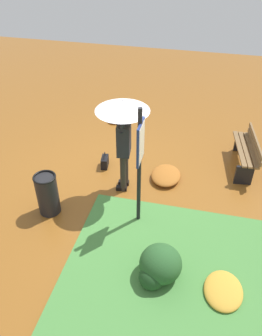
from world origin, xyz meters
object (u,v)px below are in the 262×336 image
object	(u,v)px
handbag	(105,162)
person_with_umbrella	(123,123)
info_sign_post	(140,156)
park_bench	(247,151)
trash_bin	(47,194)

from	to	relation	value
handbag	person_with_umbrella	bearing A→B (deg)	41.95
person_with_umbrella	handbag	size ratio (longest dim) A/B	5.53
person_with_umbrella	info_sign_post	distance (m)	0.92
handbag	park_bench	size ratio (longest dim) A/B	0.26
info_sign_post	trash_bin	distance (m)	1.99
info_sign_post	handbag	bearing A→B (deg)	-143.20
trash_bin	handbag	bearing A→B (deg)	159.57
person_with_umbrella	info_sign_post	size ratio (longest dim) A/B	0.89
handbag	park_bench	xyz separation A→B (m)	(-0.72, 3.02, 0.28)
person_with_umbrella	trash_bin	world-z (taller)	person_with_umbrella
person_with_umbrella	handbag	world-z (taller)	person_with_umbrella
park_bench	trash_bin	size ratio (longest dim) A/B	1.68
handbag	park_bench	distance (m)	3.11
park_bench	person_with_umbrella	bearing A→B (deg)	-59.66
handbag	trash_bin	xyz separation A→B (m)	(1.61, -0.60, 0.29)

